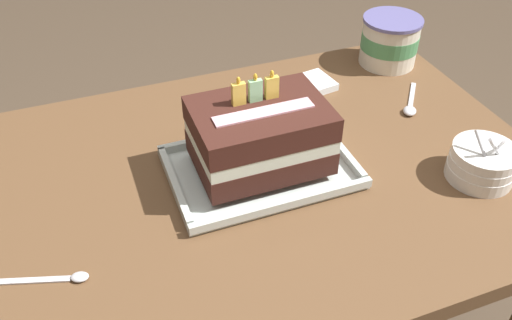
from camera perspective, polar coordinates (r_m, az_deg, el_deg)
name	(u,v)px	position (r m, az deg, el deg)	size (l,w,h in m)	color
dining_table	(252,212)	(1.06, -0.46, -5.52)	(1.10, 0.75, 0.69)	brown
foil_tray	(261,169)	(0.99, 0.49, -0.99)	(0.33, 0.23, 0.02)	silver
birthday_cake	(261,136)	(0.94, 0.51, 2.53)	(0.23, 0.17, 0.17)	#3F1E17
bowl_stack	(482,163)	(1.05, 22.80, -0.32)	(0.12, 0.12, 0.10)	white
ice_cream_tub	(390,41)	(1.35, 13.96, 12.15)	(0.14, 0.14, 0.11)	silver
serving_spoon_near_tray	(60,278)	(0.87, -19.99, -11.69)	(0.14, 0.06, 0.01)	silver
serving_spoon_by_bowls	(410,108)	(1.20, 16.00, 5.35)	(0.10, 0.12, 0.01)	silver
napkin_pile	(312,84)	(1.24, 5.93, 8.01)	(0.10, 0.10, 0.02)	white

